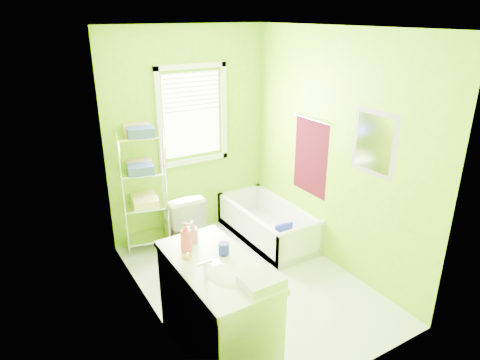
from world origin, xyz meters
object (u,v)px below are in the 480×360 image
vanity (217,306)px  wire_shelf_unit (143,176)px  bathtub (269,228)px  toilet (180,219)px

vanity → wire_shelf_unit: 2.03m
vanity → wire_shelf_unit: (0.09, 1.97, 0.47)m
vanity → bathtub: bearing=43.2°
toilet → wire_shelf_unit: bearing=-22.2°
wire_shelf_unit → vanity: bearing=-92.7°
bathtub → vanity: vanity is taller
toilet → vanity: bearing=79.6°
toilet → vanity: (-0.45, -1.80, 0.09)m
bathtub → vanity: size_ratio=1.22×
bathtub → wire_shelf_unit: size_ratio=0.92×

